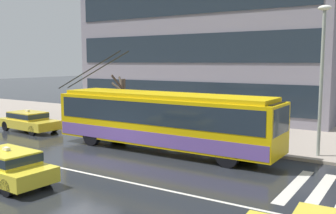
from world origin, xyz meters
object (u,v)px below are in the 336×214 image
Objects in this scene: taxi_queued_behind_bus at (29,120)px; pedestrian_approaching_curb at (157,109)px; street_tree_bare at (122,99)px; taxi_oncoming_near at (6,165)px; bus_shelter at (187,105)px; trolleybus at (163,119)px; pedestrian_at_shelter at (251,112)px; street_lamp at (322,69)px.

taxi_queued_behind_bus is 2.36× the size of pedestrian_approaching_curb.
pedestrian_approaching_curb is 3.66m from street_tree_bare.
bus_shelter reaches higher than taxi_oncoming_near.
pedestrian_at_shelter is at bearing 55.39° from trolleybus.
street_lamp reaches higher than taxi_queued_behind_bus.
bus_shelter is at bearing -173.99° from pedestrian_at_shelter.
street_lamp is (9.07, 10.14, 3.51)m from taxi_oncoming_near.
taxi_oncoming_near is 13.09m from pedestrian_at_shelter.
pedestrian_at_shelter is (3.05, 4.42, 0.09)m from trolleybus.
street_tree_bare reaches higher than bus_shelter.
street_tree_bare is (4.61, 4.03, 1.29)m from taxi_queued_behind_bus.
street_lamp is (7.06, 2.53, 2.59)m from trolleybus.
trolleybus reaches higher than taxi_queued_behind_bus.
trolleybus is 3.78× the size of bus_shelter.
bus_shelter is at bearing 0.34° from street_tree_bare.
street_tree_bare reaches higher than pedestrian_at_shelter.
trolleybus is at bearing 0.31° from taxi_queued_behind_bus.
trolleybus reaches higher than bus_shelter.
street_tree_bare is (-4.98, -0.03, 0.06)m from bus_shelter.
pedestrian_at_shelter is at bearing 67.20° from taxi_oncoming_near.
street_tree_bare is at bearing 173.60° from street_lamp.
taxi_queued_behind_bus is 2.25× the size of pedestrian_at_shelter.
street_lamp reaches higher than bus_shelter.
street_lamp is (7.93, -1.48, 2.28)m from bus_shelter.
bus_shelter is (-0.88, 4.00, 0.31)m from trolleybus.
trolleybus is 6.95× the size of pedestrian_approaching_curb.
pedestrian_approaching_curb is (-2.36, 2.93, 0.04)m from trolleybus.
bus_shelter is 3.95m from pedestrian_at_shelter.
pedestrian_approaching_curb is at bearing -143.99° from bus_shelter.
taxi_queued_behind_bus is at bearing -171.61° from street_lamp.
street_lamp reaches higher than taxi_oncoming_near.
taxi_oncoming_near is 11.34m from taxi_queued_behind_bus.
street_lamp is at bearing -2.44° from pedestrian_approaching_curb.
taxi_oncoming_near is 14.05m from street_lamp.
pedestrian_approaching_curb is (8.10, 2.98, 0.96)m from taxi_queued_behind_bus.
taxi_queued_behind_bus is at bearing -159.78° from pedestrian_approaching_curb.
street_tree_bare is at bearing 145.81° from trolleybus.
street_tree_bare is (-12.91, 1.45, -2.22)m from street_lamp.
taxi_queued_behind_bus is 18.05m from street_lamp.
street_lamp reaches higher than street_tree_bare.
pedestrian_approaching_curb is at bearing 91.88° from taxi_oncoming_near.
taxi_oncoming_near is 1.22× the size of bus_shelter.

